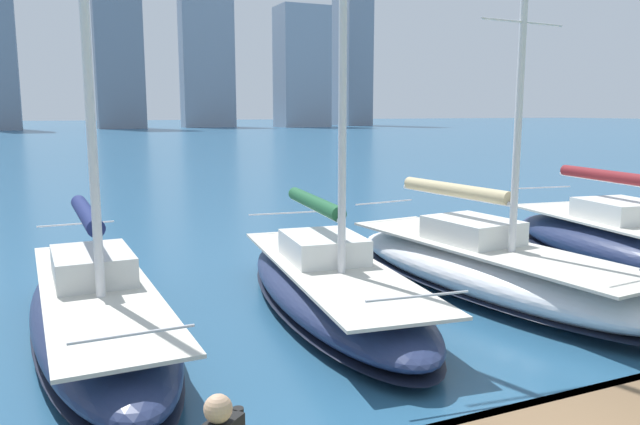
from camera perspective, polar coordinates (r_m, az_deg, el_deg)
The scene contains 5 objects.
city_skyline at distance 163.06m, azimuth -22.09°, elevation 13.98°, with size 166.51×20.62×50.11m.
sailboat_maroon at distance 18.81m, azimuth 26.65°, elevation -2.56°, with size 4.17×9.46×13.24m.
sailboat_tan at distance 15.17m, azimuth 15.00°, elevation -4.81°, with size 3.58×9.54×9.41m.
sailboat_forest at distance 13.50m, azimuth 0.95°, elevation -6.43°, with size 3.60×9.19×11.63m.
sailboat_navy at distance 12.41m, azimuth -19.66°, elevation -8.26°, with size 2.59×9.29×11.43m.
Camera 1 is at (4.97, 4.37, 4.27)m, focal length 35.00 mm.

